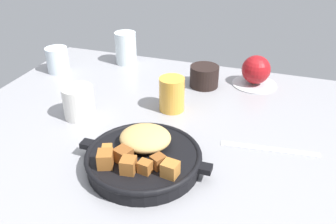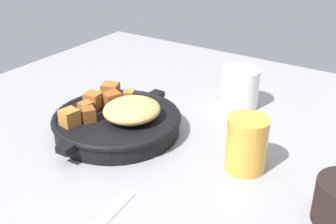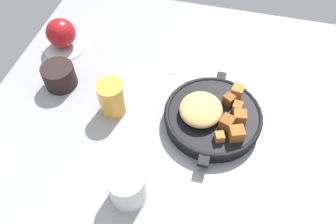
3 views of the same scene
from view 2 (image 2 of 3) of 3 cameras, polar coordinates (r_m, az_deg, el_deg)
name	(u,v)px [view 2 (image 2 of 3)]	position (r cm, az deg, el deg)	size (l,w,h in cm)	color
ground_plane	(159,140)	(79.34, -1.20, -3.78)	(98.60, 99.61, 2.40)	gray
cast_iron_skillet	(118,120)	(78.89, -6.63, -1.03)	(27.76, 23.45, 6.82)	black
ceramic_mug_white	(240,88)	(89.22, 9.48, 3.16)	(7.66, 7.66, 8.05)	silver
juice_glass_amber	(247,144)	(68.27, 10.35, -4.20)	(6.51, 6.51, 8.83)	gold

